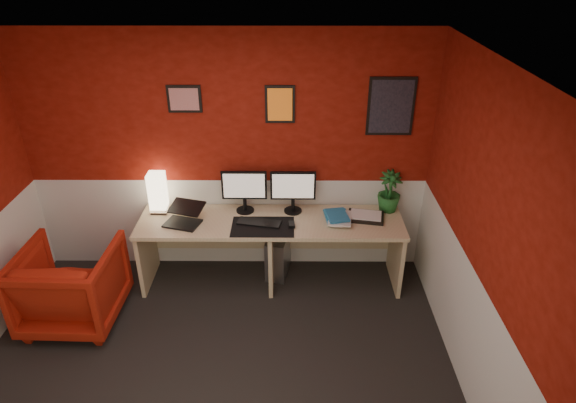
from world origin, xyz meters
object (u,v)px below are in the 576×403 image
at_px(potted_plant, 389,192).
at_px(pc_tower, 278,253).
at_px(monitor_right, 293,186).
at_px(laptop, 181,214).
at_px(zen_tray, 366,217).
at_px(armchair, 72,285).
at_px(shoji_lamp, 158,194).
at_px(desk, 271,251).
at_px(monitor_left, 244,185).

relative_size(potted_plant, pc_tower, 0.93).
bearing_deg(potted_plant, monitor_right, -177.97).
height_order(laptop, zen_tray, laptop).
height_order(laptop, armchair, laptop).
height_order(shoji_lamp, pc_tower, shoji_lamp).
height_order(laptop, potted_plant, potted_plant).
distance_m(desk, monitor_left, 0.73).
height_order(laptop, monitor_right, monitor_right).
bearing_deg(potted_plant, zen_tray, -145.81).
distance_m(shoji_lamp, laptop, 0.39).
distance_m(potted_plant, pc_tower, 1.33).
xyz_separation_m(shoji_lamp, pc_tower, (1.20, -0.01, -0.70)).
bearing_deg(shoji_lamp, zen_tray, -3.57).
relative_size(monitor_right, armchair, 0.69).
relative_size(desk, shoji_lamp, 6.50).
xyz_separation_m(zen_tray, armchair, (-2.75, -0.63, -0.36)).
xyz_separation_m(potted_plant, armchair, (-2.99, -0.80, -0.56)).
relative_size(desk, pc_tower, 5.78).
bearing_deg(pc_tower, monitor_left, -173.38).
relative_size(desk, armchair, 3.08).
distance_m(laptop, armchair, 1.17).
bearing_deg(zen_tray, desk, -176.96).
bearing_deg(armchair, desk, -160.52).
xyz_separation_m(monitor_left, potted_plant, (1.45, 0.03, -0.08)).
distance_m(laptop, zen_tray, 1.80).
bearing_deg(zen_tray, armchair, -167.06).
bearing_deg(armchair, monitor_left, -151.80).
xyz_separation_m(shoji_lamp, laptop, (0.28, -0.26, -0.09)).
distance_m(monitor_right, zen_tray, 0.78).
distance_m(desk, monitor_right, 0.71).
relative_size(potted_plant, armchair, 0.50).
distance_m(desk, potted_plant, 1.33).
height_order(shoji_lamp, armchair, shoji_lamp).
relative_size(shoji_lamp, laptop, 1.21).
height_order(monitor_left, zen_tray, monitor_left).
bearing_deg(shoji_lamp, potted_plant, 0.92).
xyz_separation_m(desk, zen_tray, (0.94, 0.05, 0.38)).
distance_m(laptop, monitor_left, 0.67).
relative_size(pc_tower, armchair, 0.53).
height_order(monitor_right, pc_tower, monitor_right).
bearing_deg(armchair, zen_tray, -165.40).
bearing_deg(monitor_left, monitor_right, -0.80).
bearing_deg(monitor_left, shoji_lamp, -179.37).
bearing_deg(pc_tower, monitor_right, 15.49).
xyz_separation_m(desk, laptop, (-0.85, -0.08, 0.47)).
distance_m(desk, armchair, 1.90).
relative_size(shoji_lamp, monitor_left, 0.69).
xyz_separation_m(desk, potted_plant, (1.18, 0.22, 0.58)).
xyz_separation_m(desk, shoji_lamp, (-1.13, 0.18, 0.56)).
height_order(zen_tray, pc_tower, zen_tray).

